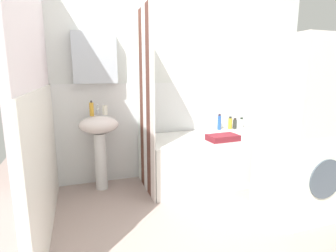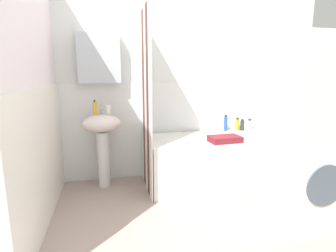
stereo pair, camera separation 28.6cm
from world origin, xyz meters
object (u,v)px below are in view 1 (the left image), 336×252
sink (100,136)px  conditioner_bottle (235,124)px  lotion_bottle (230,123)px  shampoo_bottle (219,122)px  bathtub (208,159)px  towel_folded (223,138)px  toothbrush_cup (105,110)px  washer_dryer_stack (303,130)px  soap_dispenser (92,109)px  body_wash_bottle (241,123)px

sink → conditioner_bottle: 1.82m
sink → lotion_bottle: bearing=3.9°
shampoo_bottle → bathtub: bearing=-136.4°
lotion_bottle → shampoo_bottle: size_ratio=0.79×
conditioner_bottle → towel_folded: conditioner_bottle is taller
toothbrush_cup → shampoo_bottle: size_ratio=0.51×
bathtub → towel_folded: size_ratio=4.44×
bathtub → conditioner_bottle: bearing=27.5°
lotion_bottle → shampoo_bottle: shampoo_bottle is taller
washer_dryer_stack → conditioner_bottle: bearing=85.8°
sink → bathtub: (1.27, -0.19, -0.34)m
conditioner_bottle → lotion_bottle: lotion_bottle is taller
lotion_bottle → towel_folded: (-0.42, -0.54, -0.05)m
lotion_bottle → towel_folded: size_ratio=0.49×
towel_folded → soap_dispenser: bearing=162.6°
soap_dispenser → washer_dryer_stack: 2.14m
soap_dispenser → bathtub: 1.50m
conditioner_bottle → toothbrush_cup: bearing=-178.5°
washer_dryer_stack → bathtub: bearing=115.3°
towel_folded → bathtub: bearing=104.5°
lotion_bottle → shampoo_bottle: 0.18m
toothbrush_cup → shampoo_bottle: (1.50, 0.05, -0.24)m
lotion_bottle → bathtub: bearing=-147.9°
bathtub → lotion_bottle: lotion_bottle is taller
sink → bathtub: bearing=-8.3°
lotion_bottle → washer_dryer_stack: size_ratio=0.10×
body_wash_bottle → shampoo_bottle: 0.36m
conditioner_bottle → lotion_bottle: size_ratio=0.88×
toothbrush_cup → washer_dryer_stack: bearing=-36.2°
toothbrush_cup → washer_dryer_stack: (1.65, -1.20, -0.10)m
toothbrush_cup → body_wash_bottle: 1.88m
conditioner_bottle → washer_dryer_stack: 1.26m
toothbrush_cup → towel_folded: size_ratio=0.32×
conditioner_bottle → towel_folded: size_ratio=0.43×
shampoo_bottle → towel_folded: bearing=-115.3°
body_wash_bottle → washer_dryer_stack: (-0.21, -1.28, 0.18)m
toothbrush_cup → bathtub: bearing=-11.4°
soap_dispenser → lotion_bottle: soap_dispenser is taller
sink → shampoo_bottle: bearing=4.0°
sink → toothbrush_cup: (0.08, 0.06, 0.28)m
conditioner_bottle → towel_folded: (-0.49, -0.52, -0.04)m
soap_dispenser → bathtub: soap_dispenser is taller
bathtub → washer_dryer_stack: size_ratio=0.95×
toothbrush_cup → shampoo_bottle: 1.52m
toothbrush_cup → body_wash_bottle: toothbrush_cup is taller
lotion_bottle → washer_dryer_stack: (-0.03, -1.27, 0.17)m
toothbrush_cup → conditioner_bottle: (1.74, 0.04, -0.27)m
lotion_bottle → washer_dryer_stack: 1.28m
toothbrush_cup → body_wash_bottle: size_ratio=0.75×
soap_dispenser → lotion_bottle: size_ratio=1.01×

